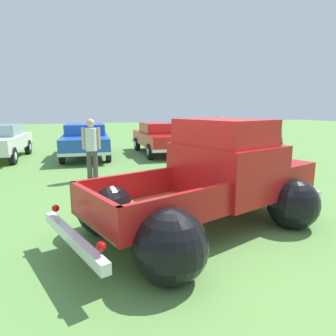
{
  "coord_description": "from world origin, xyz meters",
  "views": [
    {
      "loc": [
        -2.16,
        -4.5,
        2.11
      ],
      "look_at": [
        0.0,
        1.65,
        0.8
      ],
      "focal_mm": 31.93,
      "sensor_mm": 36.0,
      "label": 1
    }
  ],
  "objects_px": {
    "spectator_1": "(220,136)",
    "vintage_pickup_truck": "(216,185)",
    "show_car_3": "(223,135)",
    "spectator_0": "(91,145)",
    "show_car_1": "(86,139)",
    "lane_cone_0": "(227,173)",
    "show_car_2": "(161,137)"
  },
  "relations": [
    {
      "from": "spectator_0",
      "to": "lane_cone_0",
      "type": "relative_size",
      "value": 2.87
    },
    {
      "from": "vintage_pickup_truck",
      "to": "show_car_1",
      "type": "bearing_deg",
      "value": 82.38
    },
    {
      "from": "vintage_pickup_truck",
      "to": "show_car_2",
      "type": "xyz_separation_m",
      "value": [
        1.78,
        8.69,
        0.03
      ]
    },
    {
      "from": "show_car_3",
      "to": "spectator_1",
      "type": "distance_m",
      "value": 3.37
    },
    {
      "from": "vintage_pickup_truck",
      "to": "show_car_1",
      "type": "xyz_separation_m",
      "value": [
        -1.61,
        8.86,
        0.03
      ]
    },
    {
      "from": "vintage_pickup_truck",
      "to": "spectator_1",
      "type": "height_order",
      "value": "vintage_pickup_truck"
    },
    {
      "from": "show_car_2",
      "to": "show_car_3",
      "type": "xyz_separation_m",
      "value": [
        3.24,
        -0.14,
        -0.0
      ]
    },
    {
      "from": "show_car_1",
      "to": "spectator_1",
      "type": "xyz_separation_m",
      "value": [
        4.86,
        -3.18,
        0.25
      ]
    },
    {
      "from": "show_car_3",
      "to": "lane_cone_0",
      "type": "bearing_deg",
      "value": -24.28
    },
    {
      "from": "spectator_1",
      "to": "show_car_3",
      "type": "bearing_deg",
      "value": 83.28
    },
    {
      "from": "vintage_pickup_truck",
      "to": "lane_cone_0",
      "type": "height_order",
      "value": "vintage_pickup_truck"
    },
    {
      "from": "show_car_2",
      "to": "lane_cone_0",
      "type": "distance_m",
      "value": 6.11
    },
    {
      "from": "show_car_3",
      "to": "spectator_0",
      "type": "bearing_deg",
      "value": -53.97
    },
    {
      "from": "vintage_pickup_truck",
      "to": "show_car_2",
      "type": "relative_size",
      "value": 1.09
    },
    {
      "from": "spectator_0",
      "to": "spectator_1",
      "type": "bearing_deg",
      "value": 112.61
    },
    {
      "from": "show_car_1",
      "to": "spectator_1",
      "type": "height_order",
      "value": "spectator_1"
    },
    {
      "from": "show_car_1",
      "to": "show_car_3",
      "type": "distance_m",
      "value": 6.63
    },
    {
      "from": "show_car_2",
      "to": "spectator_1",
      "type": "bearing_deg",
      "value": 28.8
    },
    {
      "from": "lane_cone_0",
      "to": "spectator_1",
      "type": "bearing_deg",
      "value": 64.67
    },
    {
      "from": "spectator_1",
      "to": "lane_cone_0",
      "type": "relative_size",
      "value": 2.85
    },
    {
      "from": "spectator_1",
      "to": "vintage_pickup_truck",
      "type": "bearing_deg",
      "value": -94.78
    },
    {
      "from": "show_car_3",
      "to": "spectator_1",
      "type": "xyz_separation_m",
      "value": [
        -1.77,
        -2.86,
        0.25
      ]
    },
    {
      "from": "show_car_2",
      "to": "spectator_1",
      "type": "xyz_separation_m",
      "value": [
        1.47,
        -3.01,
        0.25
      ]
    },
    {
      "from": "show_car_1",
      "to": "lane_cone_0",
      "type": "xyz_separation_m",
      "value": [
        3.4,
        -6.27,
        -0.48
      ]
    },
    {
      "from": "show_car_1",
      "to": "spectator_1",
      "type": "relative_size",
      "value": 2.67
    },
    {
      "from": "show_car_1",
      "to": "lane_cone_0",
      "type": "bearing_deg",
      "value": 33.58
    },
    {
      "from": "vintage_pickup_truck",
      "to": "spectator_1",
      "type": "bearing_deg",
      "value": 42.32
    },
    {
      "from": "show_car_1",
      "to": "lane_cone_0",
      "type": "distance_m",
      "value": 7.15
    },
    {
      "from": "show_car_1",
      "to": "spectator_0",
      "type": "height_order",
      "value": "spectator_0"
    },
    {
      "from": "show_car_1",
      "to": "spectator_0",
      "type": "relative_size",
      "value": 2.65
    },
    {
      "from": "show_car_3",
      "to": "spectator_0",
      "type": "relative_size",
      "value": 2.59
    },
    {
      "from": "lane_cone_0",
      "to": "show_car_1",
      "type": "bearing_deg",
      "value": 118.44
    }
  ]
}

